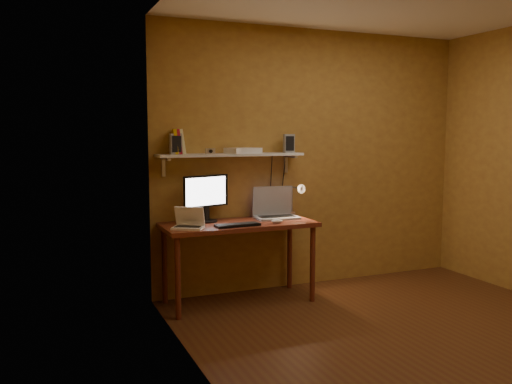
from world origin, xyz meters
name	(u,v)px	position (x,y,z in m)	size (l,w,h in m)	color
room	(416,169)	(0.00, 0.00, 1.30)	(3.44, 3.24, 2.64)	#522F15
desk	(239,232)	(-0.95, 1.28, 0.66)	(1.40, 0.60, 0.75)	maroon
wall_shelf	(231,155)	(-0.95, 1.47, 1.36)	(1.40, 0.25, 0.21)	silver
monitor	(206,196)	(-1.21, 1.43, 0.99)	(0.46, 0.25, 0.43)	black
laptop	(275,210)	(-0.53, 1.42, 0.83)	(0.42, 0.32, 0.30)	#93959B
netbook	(189,222)	(-1.45, 1.16, 0.80)	(0.31, 0.29, 0.19)	white
keyboard	(238,225)	(-1.03, 1.10, 0.76)	(0.40, 0.13, 0.02)	black
mouse	(277,221)	(-0.64, 1.11, 0.77)	(0.11, 0.07, 0.04)	white
desk_lamp	(297,195)	(-0.29, 1.41, 0.96)	(0.09, 0.23, 0.38)	silver
speaker_left	(176,144)	(-1.48, 1.48, 1.47)	(0.10, 0.10, 0.19)	#93959B
speaker_right	(289,143)	(-0.36, 1.46, 1.46)	(0.10, 0.10, 0.18)	#93959B
books	(179,142)	(-1.44, 1.50, 1.49)	(0.13, 0.16, 0.23)	gold
shelf_camera	(210,151)	(-1.18, 1.41, 1.40)	(0.09, 0.04, 0.05)	silver
router	(243,151)	(-0.83, 1.48, 1.40)	(0.31, 0.20, 0.05)	white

